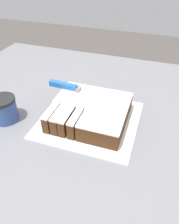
{
  "coord_description": "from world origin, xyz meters",
  "views": [
    {
      "loc": [
        0.27,
        -0.7,
        1.49
      ],
      "look_at": [
        0.06,
        -0.08,
        0.98
      ],
      "focal_mm": 35.0,
      "sensor_mm": 36.0,
      "label": 1
    }
  ],
  "objects_px": {
    "cake_board": "(90,120)",
    "coffee_cup": "(4,109)",
    "cake": "(91,112)",
    "knife": "(70,87)"
  },
  "relations": [
    {
      "from": "cake_board",
      "to": "coffee_cup",
      "type": "height_order",
      "value": "coffee_cup"
    },
    {
      "from": "cake_board",
      "to": "cake",
      "type": "height_order",
      "value": "cake"
    },
    {
      "from": "knife",
      "to": "coffee_cup",
      "type": "relative_size",
      "value": 2.92
    },
    {
      "from": "cake",
      "to": "knife",
      "type": "xyz_separation_m",
      "value": [
        -0.11,
        0.07,
        0.04
      ]
    },
    {
      "from": "knife",
      "to": "cake_board",
      "type": "bearing_deg",
      "value": -30.81
    },
    {
      "from": "cake_board",
      "to": "coffee_cup",
      "type": "xyz_separation_m",
      "value": [
        -0.31,
        -0.1,
        0.05
      ]
    },
    {
      "from": "cake",
      "to": "coffee_cup",
      "type": "bearing_deg",
      "value": -161.92
    },
    {
      "from": "cake_board",
      "to": "cake",
      "type": "distance_m",
      "value": 0.04
    },
    {
      "from": "cake",
      "to": "knife",
      "type": "bearing_deg",
      "value": 147.8
    },
    {
      "from": "knife",
      "to": "cake",
      "type": "bearing_deg",
      "value": -28.83
    }
  ]
}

